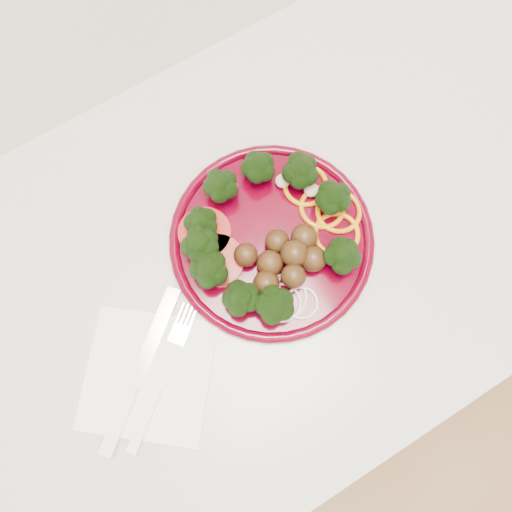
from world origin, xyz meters
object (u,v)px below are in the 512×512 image
napkin (148,375)px  fork (152,402)px  plate (269,238)px  knife (132,391)px

napkin → fork: (-0.01, -0.03, 0.01)m
plate → fork: bearing=-156.6°
napkin → fork: size_ratio=0.97×
knife → plate: bearing=-21.5°
plate → fork: size_ratio=1.70×
napkin → fork: 0.03m
napkin → plate: bearing=17.3°
napkin → knife: knife is taller
plate → napkin: 0.23m
knife → fork: knife is taller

